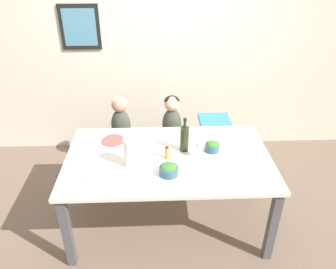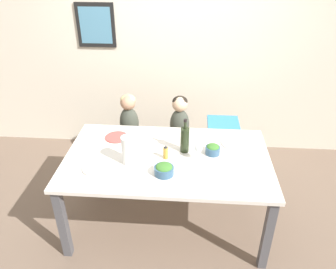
{
  "view_description": "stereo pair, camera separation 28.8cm",
  "coord_description": "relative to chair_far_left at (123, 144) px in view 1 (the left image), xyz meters",
  "views": [
    {
      "loc": [
        -0.1,
        -2.4,
        2.4
      ],
      "look_at": [
        0.0,
        0.08,
        0.94
      ],
      "focal_mm": 35.0,
      "sensor_mm": 36.0,
      "label": 1
    },
    {
      "loc": [
        0.19,
        -2.4,
        2.4
      ],
      "look_at": [
        0.0,
        0.08,
        0.94
      ],
      "focal_mm": 35.0,
      "sensor_mm": 36.0,
      "label": 2
    }
  ],
  "objects": [
    {
      "name": "person_child_left",
      "position": [
        -0.0,
        0.0,
        0.35
      ],
      "size": [
        0.22,
        0.19,
        0.52
      ],
      "color": "#3D4238",
      "rests_on": "chair_far_left"
    },
    {
      "name": "salad_bowl_small",
      "position": [
        0.9,
        -0.75,
        0.42
      ],
      "size": [
        0.13,
        0.13,
        0.09
      ],
      "color": "#335675",
      "rests_on": "dining_table"
    },
    {
      "name": "chair_far_center",
      "position": [
        0.57,
        0.0,
        0.0
      ],
      "size": [
        0.41,
        0.43,
        0.46
      ],
      "color": "silver",
      "rests_on": "ground_plane"
    },
    {
      "name": "dining_table",
      "position": [
        0.5,
        -0.82,
        0.29
      ],
      "size": [
        1.81,
        1.07,
        0.76
      ],
      "color": "silver",
      "rests_on": "ground_plane"
    },
    {
      "name": "wall_back",
      "position": [
        0.49,
        0.66,
        0.96
      ],
      "size": [
        10.0,
        0.09,
        2.7
      ],
      "color": "beige",
      "rests_on": "ground_plane"
    },
    {
      "name": "salad_bowl_large",
      "position": [
        0.49,
        -1.08,
        0.42
      ],
      "size": [
        0.16,
        0.16,
        0.09
      ],
      "color": "#335675",
      "rests_on": "dining_table"
    },
    {
      "name": "dinner_plate_back_left",
      "position": [
        -0.02,
        -0.54,
        0.38
      ],
      "size": [
        0.22,
        0.22,
        0.01
      ],
      "color": "#D14C47",
      "rests_on": "dining_table"
    },
    {
      "name": "dinner_plate_back_right",
      "position": [
        1.1,
        -0.57,
        0.38
      ],
      "size": [
        0.22,
        0.22,
        0.01
      ],
      "color": "silver",
      "rests_on": "dining_table"
    },
    {
      "name": "ground_plane",
      "position": [
        0.5,
        -0.82,
        -0.39
      ],
      "size": [
        14.0,
        14.0,
        0.0
      ],
      "primitive_type": "plane",
      "color": "#705B4C"
    },
    {
      "name": "chair_far_left",
      "position": [
        0.0,
        0.0,
        0.0
      ],
      "size": [
        0.41,
        0.43,
        0.46
      ],
      "color": "silver",
      "rests_on": "ground_plane"
    },
    {
      "name": "chair_right_highchair",
      "position": [
        1.06,
        -0.0,
        0.15
      ],
      "size": [
        0.35,
        0.36,
        0.69
      ],
      "color": "silver",
      "rests_on": "ground_plane"
    },
    {
      "name": "person_child_center",
      "position": [
        0.57,
        0.0,
        0.35
      ],
      "size": [
        0.22,
        0.19,
        0.52
      ],
      "color": "#3D4238",
      "rests_on": "chair_far_center"
    },
    {
      "name": "paper_towel_roll",
      "position": [
        0.18,
        -0.94,
        0.5
      ],
      "size": [
        0.12,
        0.12,
        0.25
      ],
      "color": "white",
      "rests_on": "dining_table"
    },
    {
      "name": "condiment_bottle_hot_sauce",
      "position": [
        0.48,
        -0.85,
        0.44
      ],
      "size": [
        0.04,
        0.04,
        0.13
      ],
      "color": "#BC8E33",
      "rests_on": "dining_table"
    },
    {
      "name": "wine_bottle",
      "position": [
        0.64,
        -0.72,
        0.5
      ],
      "size": [
        0.08,
        0.08,
        0.33
      ],
      "color": "#232D19",
      "rests_on": "dining_table"
    },
    {
      "name": "dinner_plate_front_left",
      "position": [
        -0.09,
        -1.05,
        0.38
      ],
      "size": [
        0.22,
        0.22,
        0.01
      ],
      "color": "silver",
      "rests_on": "dining_table"
    },
    {
      "name": "wine_glass_near",
      "position": [
        0.77,
        -0.85,
        0.49
      ],
      "size": [
        0.07,
        0.07,
        0.16
      ],
      "color": "white",
      "rests_on": "dining_table"
    }
  ]
}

